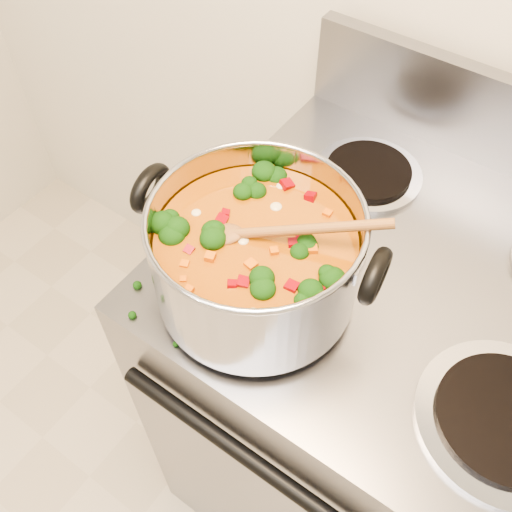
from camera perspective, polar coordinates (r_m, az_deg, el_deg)
The scene contains 4 objects.
electric_range at distance 1.26m, azimuth 11.76°, elevation -14.29°, with size 0.72×0.65×1.08m.
stockpot at distance 0.75m, azimuth -0.02°, elevation -0.08°, with size 0.34×0.28×0.17m.
wooden_spoon at distance 0.71m, azimuth 0.70°, elevation 2.41°, with size 0.23×0.13×0.07m.
cooktop_crumbs at distance 0.76m, azimuth 6.46°, elevation -11.02°, with size 0.15×0.17×0.01m.
Camera 1 is at (0.08, 0.62, 1.60)m, focal length 40.00 mm.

